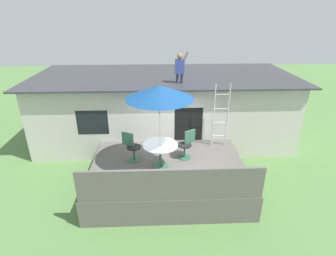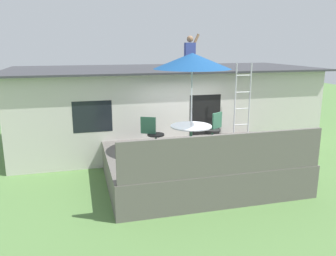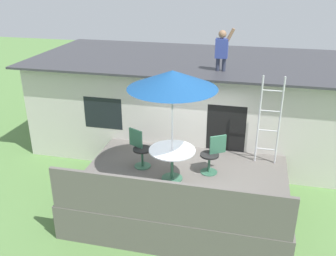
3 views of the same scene
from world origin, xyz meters
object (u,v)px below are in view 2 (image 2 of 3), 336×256
patio_chair_left (153,135)px  patio_chair_right (214,130)px  patio_table (191,132)px  step_ladder (242,100)px  person_figure (190,50)px  patio_umbrella (192,61)px

patio_chair_left → patio_chair_right: same height
patio_table → step_ladder: bearing=32.7°
person_figure → patio_chair_left: person_figure is taller
person_figure → step_ladder: bearing=-40.3°
patio_chair_right → patio_table: bearing=0.0°
patio_chair_left → patio_chair_right: 1.74m
patio_table → person_figure: (0.76, 2.44, 1.98)m
patio_chair_left → patio_chair_right: bearing=28.8°
step_ladder → patio_chair_right: 1.60m
patio_table → patio_chair_left: (-0.89, 0.44, -0.13)m
step_ladder → patio_chair_left: size_ratio=2.39×
step_ladder → patio_umbrella: bearing=-147.3°
person_figure → patio_chair_right: size_ratio=1.21×
patio_umbrella → step_ladder: patio_umbrella is taller
patio_table → step_ladder: (2.07, 1.33, 0.51)m
patio_umbrella → patio_chair_right: bearing=31.6°
step_ladder → person_figure: (-1.31, 1.11, 1.47)m
patio_umbrella → patio_chair_right: 2.13m
patio_chair_left → patio_chair_right: (1.74, 0.08, 0.00)m
patio_table → patio_chair_left: size_ratio=1.13×
patio_umbrella → patio_chair_right: size_ratio=2.76×
patio_table → step_ladder: size_ratio=0.47×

